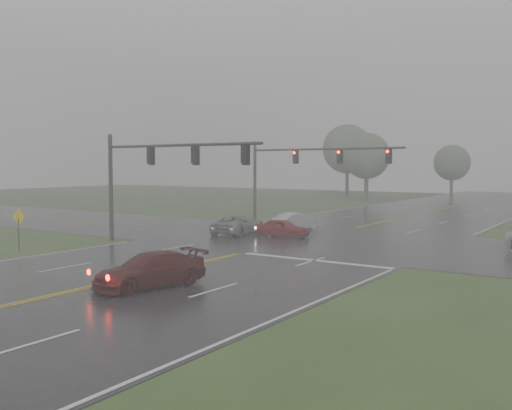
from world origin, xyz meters
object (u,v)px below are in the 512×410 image
Objects in this scene: sedan_silver at (296,230)px; signal_gantry_near at (151,167)px; signal_gantry_far at (298,164)px; sedan_red at (283,237)px; car_grey at (238,234)px; sedan_maroon at (150,287)px.

signal_gantry_near is (-3.45, -11.82, 4.83)m from sedan_silver.
signal_gantry_near is 0.86× the size of signal_gantry_far.
car_grey is at bearing 89.14° from sedan_red.
car_grey is (-2.23, -4.41, 0.00)m from sedan_silver.
sedan_maroon is at bearing -46.34° from signal_gantry_near.
sedan_red is 11.16m from signal_gantry_far.
sedan_silver is 7.54m from signal_gantry_far.
sedan_red is 10.23m from signal_gantry_near.
sedan_silver is 0.29× the size of signal_gantry_far.
signal_gantry_near is at bearing 143.34° from sedan_red.
signal_gantry_far reaches higher than sedan_red.
sedan_red is 0.26× the size of signal_gantry_far.
sedan_maroon is 17.95m from car_grey.
sedan_maroon reaches higher than sedan_silver.
sedan_silver is at bearing 13.10° from sedan_red.
signal_gantry_near is at bearing -92.51° from signal_gantry_far.
sedan_red is at bearing 175.59° from car_grey.
signal_gantry_near is at bearing 147.28° from sedan_maroon.
sedan_maroon is 0.34× the size of signal_gantry_far.
sedan_silver is (-1.33, 4.17, 0.00)m from sedan_red.
signal_gantry_near reaches higher than car_grey.
signal_gantry_near is (-8.56, 8.97, 4.83)m from sedan_maroon.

